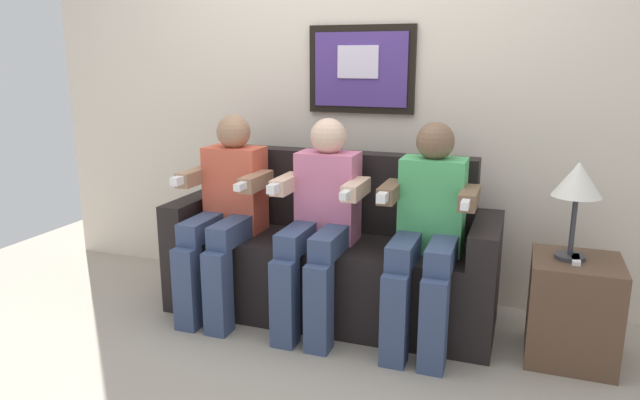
{
  "coord_description": "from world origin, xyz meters",
  "views": [
    {
      "loc": [
        0.99,
        -2.59,
        1.41
      ],
      "look_at": [
        0.0,
        0.15,
        0.7
      ],
      "focal_mm": 32.55,
      "sensor_mm": 36.0,
      "label": 1
    }
  ],
  "objects_px": {
    "couch": "(331,260)",
    "person_on_right": "(428,227)",
    "side_table_right": "(573,310)",
    "person_in_middle": "(321,217)",
    "table_lamp": "(578,184)",
    "spare_remote_on_table": "(576,260)",
    "person_on_left": "(226,208)"
  },
  "relations": [
    {
      "from": "person_in_middle",
      "to": "side_table_right",
      "type": "bearing_deg",
      "value": 2.81
    },
    {
      "from": "spare_remote_on_table",
      "to": "person_on_left",
      "type": "bearing_deg",
      "value": -178.96
    },
    {
      "from": "person_on_left",
      "to": "side_table_right",
      "type": "bearing_deg",
      "value": 1.94
    },
    {
      "from": "couch",
      "to": "person_in_middle",
      "type": "bearing_deg",
      "value": -90.02
    },
    {
      "from": "couch",
      "to": "person_on_right",
      "type": "relative_size",
      "value": 1.63
    },
    {
      "from": "person_on_right",
      "to": "spare_remote_on_table",
      "type": "distance_m",
      "value": 0.69
    },
    {
      "from": "person_on_left",
      "to": "couch",
      "type": "bearing_deg",
      "value": 16.65
    },
    {
      "from": "couch",
      "to": "person_on_left",
      "type": "bearing_deg",
      "value": -163.35
    },
    {
      "from": "person_in_middle",
      "to": "person_on_right",
      "type": "xyz_separation_m",
      "value": [
        0.56,
        0.0,
        0.0
      ]
    },
    {
      "from": "person_in_middle",
      "to": "spare_remote_on_table",
      "type": "xyz_separation_m",
      "value": [
        1.24,
        0.03,
        -0.1
      ]
    },
    {
      "from": "table_lamp",
      "to": "person_on_left",
      "type": "bearing_deg",
      "value": -177.84
    },
    {
      "from": "person_in_middle",
      "to": "table_lamp",
      "type": "xyz_separation_m",
      "value": [
        1.22,
        0.07,
        0.25
      ]
    },
    {
      "from": "person_on_left",
      "to": "table_lamp",
      "type": "height_order",
      "value": "person_on_left"
    },
    {
      "from": "couch",
      "to": "side_table_right",
      "type": "bearing_deg",
      "value": -4.81
    },
    {
      "from": "side_table_right",
      "to": "spare_remote_on_table",
      "type": "height_order",
      "value": "spare_remote_on_table"
    },
    {
      "from": "person_in_middle",
      "to": "person_on_right",
      "type": "height_order",
      "value": "same"
    },
    {
      "from": "couch",
      "to": "side_table_right",
      "type": "distance_m",
      "value": 1.26
    },
    {
      "from": "table_lamp",
      "to": "spare_remote_on_table",
      "type": "distance_m",
      "value": 0.35
    },
    {
      "from": "person_in_middle",
      "to": "person_on_right",
      "type": "bearing_deg",
      "value": 0.0
    },
    {
      "from": "couch",
      "to": "person_on_right",
      "type": "xyz_separation_m",
      "value": [
        0.56,
        -0.17,
        0.29
      ]
    },
    {
      "from": "side_table_right",
      "to": "table_lamp",
      "type": "relative_size",
      "value": 1.09
    },
    {
      "from": "person_on_right",
      "to": "spare_remote_on_table",
      "type": "relative_size",
      "value": 8.54
    },
    {
      "from": "person_on_right",
      "to": "table_lamp",
      "type": "height_order",
      "value": "person_on_right"
    },
    {
      "from": "person_on_left",
      "to": "table_lamp",
      "type": "xyz_separation_m",
      "value": [
        1.77,
        0.07,
        0.25
      ]
    },
    {
      "from": "table_lamp",
      "to": "couch",
      "type": "bearing_deg",
      "value": 175.29
    },
    {
      "from": "person_on_right",
      "to": "side_table_right",
      "type": "distance_m",
      "value": 0.78
    },
    {
      "from": "couch",
      "to": "spare_remote_on_table",
      "type": "xyz_separation_m",
      "value": [
        1.24,
        -0.13,
        0.2
      ]
    },
    {
      "from": "person_on_right",
      "to": "spare_remote_on_table",
      "type": "bearing_deg",
      "value": 2.74
    },
    {
      "from": "person_on_right",
      "to": "side_table_right",
      "type": "xyz_separation_m",
      "value": [
        0.69,
        0.06,
        -0.36
      ]
    },
    {
      "from": "table_lamp",
      "to": "spare_remote_on_table",
      "type": "bearing_deg",
      "value": -55.35
    },
    {
      "from": "person_on_left",
      "to": "person_on_right",
      "type": "relative_size",
      "value": 1.0
    },
    {
      "from": "person_on_left",
      "to": "person_on_right",
      "type": "xyz_separation_m",
      "value": [
        1.12,
        0.0,
        0.0
      ]
    }
  ]
}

